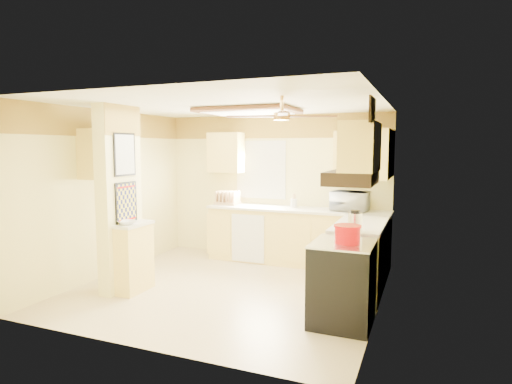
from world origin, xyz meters
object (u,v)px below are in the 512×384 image
at_px(stove, 343,282).
at_px(microwave, 350,201).
at_px(dutch_oven, 347,234).
at_px(bowl, 127,223).
at_px(kettle, 355,222).

height_order(stove, microwave, microwave).
xyz_separation_m(stove, dutch_oven, (0.05, -0.03, 0.55)).
bearing_deg(stove, microwave, 97.85).
relative_size(stove, dutch_oven, 3.09).
bearing_deg(microwave, bowl, 50.79).
relative_size(stove, kettle, 3.57).
distance_m(stove, kettle, 0.79).
height_order(bowl, kettle, kettle).
distance_m(microwave, dutch_oven, 2.24).
distance_m(microwave, kettle, 1.69).
distance_m(microwave, bowl, 3.41).
bearing_deg(bowl, dutch_oven, 2.14).
bearing_deg(bowl, microwave, 42.80).
bearing_deg(kettle, microwave, 101.58).
relative_size(stove, microwave, 1.65).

